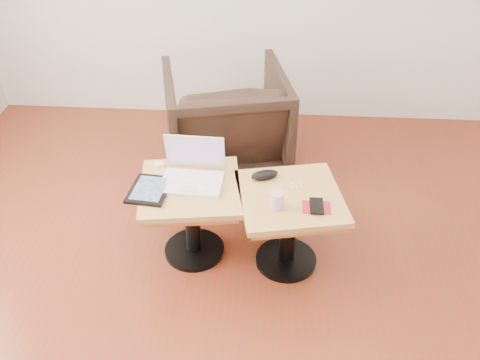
# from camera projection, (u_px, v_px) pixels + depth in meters

# --- Properties ---
(room_shell) EXTENTS (4.52, 4.52, 2.71)m
(room_shell) POSITION_uv_depth(u_px,v_px,m) (276.00, 85.00, 1.81)
(room_shell) COLOR #4E2D1A
(room_shell) RESTS_ON ground
(side_table_left) EXTENTS (0.59, 0.59, 0.48)m
(side_table_left) POSITION_uv_depth(u_px,v_px,m) (191.00, 203.00, 2.88)
(side_table_left) COLOR black
(side_table_left) RESTS_ON ground
(side_table_right) EXTENTS (0.62, 0.62, 0.48)m
(side_table_right) POSITION_uv_depth(u_px,v_px,m) (289.00, 213.00, 2.82)
(side_table_right) COLOR black
(side_table_right) RESTS_ON ground
(laptop) EXTENTS (0.33, 0.28, 0.23)m
(laptop) POSITION_uv_depth(u_px,v_px,m) (193.00, 172.00, 2.83)
(laptop) COLOR white
(laptop) RESTS_ON side_table_left
(tablet) EXTENTS (0.22, 0.27, 0.02)m
(tablet) POSITION_uv_depth(u_px,v_px,m) (150.00, 190.00, 2.77)
(tablet) COLOR black
(tablet) RESTS_ON side_table_left
(charging_adapter) EXTENTS (0.06, 0.06, 0.02)m
(charging_adapter) POSITION_uv_depth(u_px,v_px,m) (159.00, 165.00, 2.95)
(charging_adapter) COLOR white
(charging_adapter) RESTS_ON side_table_left
(glasses_case) EXTENTS (0.16, 0.11, 0.05)m
(glasses_case) POSITION_uv_depth(u_px,v_px,m) (265.00, 175.00, 2.85)
(glasses_case) COLOR black
(glasses_case) RESTS_ON side_table_right
(striped_cup) EXTENTS (0.09, 0.09, 0.09)m
(striped_cup) POSITION_uv_depth(u_px,v_px,m) (277.00, 200.00, 2.64)
(striped_cup) COLOR #D74F8A
(striped_cup) RESTS_ON side_table_right
(earbuds_tangle) EXTENTS (0.07, 0.06, 0.01)m
(earbuds_tangle) POSITION_uv_depth(u_px,v_px,m) (297.00, 186.00, 2.80)
(earbuds_tangle) COLOR white
(earbuds_tangle) RESTS_ON side_table_right
(phone_on_sleeve) EXTENTS (0.14, 0.12, 0.02)m
(phone_on_sleeve) POSITION_uv_depth(u_px,v_px,m) (317.00, 207.00, 2.66)
(phone_on_sleeve) COLOR maroon
(phone_on_sleeve) RESTS_ON side_table_right
(armchair) EXTENTS (0.94, 0.95, 0.73)m
(armchair) POSITION_uv_depth(u_px,v_px,m) (226.00, 121.00, 3.59)
(armchair) COLOR black
(armchair) RESTS_ON ground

